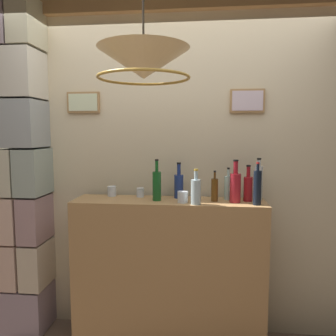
{
  "coord_description": "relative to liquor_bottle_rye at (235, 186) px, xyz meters",
  "views": [
    {
      "loc": [
        0.26,
        -1.61,
        1.65
      ],
      "look_at": [
        0.0,
        0.8,
        1.39
      ],
      "focal_mm": 35.63,
      "sensor_mm": 36.0,
      "label": 1
    }
  ],
  "objects": [
    {
      "name": "panelled_rear_partition",
      "position": [
        -0.49,
        0.28,
        0.18
      ],
      "size": [
        3.27,
        0.15,
        2.72
      ],
      "color": "beige",
      "rests_on": "ground"
    },
    {
      "name": "liquor_bottle_mezcal",
      "position": [
        -0.58,
        0.01,
        -0.0
      ],
      "size": [
        0.06,
        0.06,
        0.31
      ],
      "color": "#185420",
      "rests_on": "bar_shelf_unit"
    },
    {
      "name": "stone_pillar",
      "position": [
        -1.68,
        0.11,
        0.09
      ],
      "size": [
        0.38,
        0.38,
        2.65
      ],
      "color": "gray",
      "rests_on": "ground"
    },
    {
      "name": "liquor_bottle_scotch",
      "position": [
        -0.15,
        0.03,
        -0.03
      ],
      "size": [
        0.05,
        0.05,
        0.23
      ],
      "color": "#583712",
      "rests_on": "bar_shelf_unit"
    },
    {
      "name": "liquor_bottle_sherry",
      "position": [
        -0.28,
        -0.1,
        -0.02
      ],
      "size": [
        0.07,
        0.07,
        0.25
      ],
      "color": "#A5BDC2",
      "rests_on": "bar_shelf_unit"
    },
    {
      "name": "pendant_lamp",
      "position": [
        -0.56,
        -0.62,
        0.75
      ],
      "size": [
        0.51,
        0.51,
        0.44
      ],
      "color": "beige"
    },
    {
      "name": "bar_shelf_unit",
      "position": [
        -0.49,
        0.03,
        -0.69
      ],
      "size": [
        1.45,
        0.35,
        1.14
      ],
      "primitive_type": "cube",
      "color": "#9E7547",
      "rests_on": "ground"
    },
    {
      "name": "glass_tumbler_highball",
      "position": [
        -0.38,
        -0.05,
        -0.08
      ],
      "size": [
        0.08,
        0.08,
        0.08
      ],
      "color": "silver",
      "rests_on": "bar_shelf_unit"
    },
    {
      "name": "glass_tumbler_shot",
      "position": [
        -0.96,
        0.14,
        -0.08
      ],
      "size": [
        0.07,
        0.07,
        0.08
      ],
      "color": "silver",
      "rests_on": "bar_shelf_unit"
    },
    {
      "name": "liquor_bottle_bourbon",
      "position": [
        0.15,
        -0.07,
        0.01
      ],
      "size": [
        0.06,
        0.06,
        0.3
      ],
      "color": "black",
      "rests_on": "bar_shelf_unit"
    },
    {
      "name": "liquor_bottle_rye",
      "position": [
        0.0,
        0.0,
        0.0
      ],
      "size": [
        0.08,
        0.08,
        0.31
      ],
      "color": "maroon",
      "rests_on": "bar_shelf_unit"
    },
    {
      "name": "liquor_bottle_gin",
      "position": [
        0.19,
        0.13,
        0.02
      ],
      "size": [
        0.06,
        0.06,
        0.32
      ],
      "color": "#B5C0C2",
      "rests_on": "bar_shelf_unit"
    },
    {
      "name": "liquor_bottle_port",
      "position": [
        -0.04,
        0.1,
        -0.03
      ],
      "size": [
        0.06,
        0.06,
        0.25
      ],
      "color": "#A6D0C7",
      "rests_on": "bar_shelf_unit"
    },
    {
      "name": "liquor_bottle_tequila",
      "position": [
        -0.42,
        0.12,
        -0.02
      ],
      "size": [
        0.07,
        0.07,
        0.28
      ],
      "color": "navy",
      "rests_on": "bar_shelf_unit"
    },
    {
      "name": "liquor_bottle_whiskey",
      "position": [
        0.1,
        0.06,
        -0.02
      ],
      "size": [
        0.07,
        0.07,
        0.27
      ],
      "color": "#A71B23",
      "rests_on": "bar_shelf_unit"
    },
    {
      "name": "glass_tumbler_rocks",
      "position": [
        -0.73,
        0.13,
        -0.08
      ],
      "size": [
        0.06,
        0.06,
        0.07
      ],
      "color": "silver",
      "rests_on": "bar_shelf_unit"
    }
  ]
}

